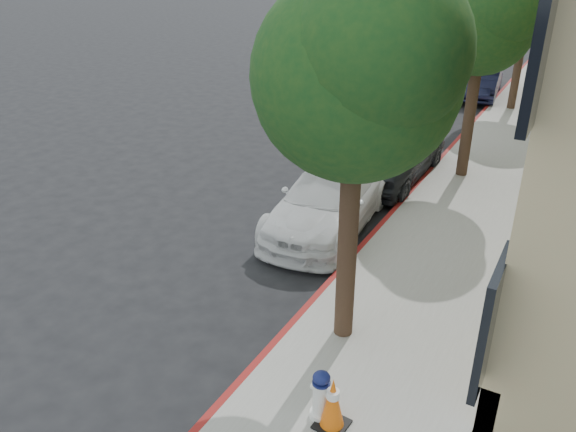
% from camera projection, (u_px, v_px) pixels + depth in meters
% --- Properties ---
extents(ground, '(120.00, 120.00, 0.00)m').
position_uv_depth(ground, '(256.00, 246.00, 12.01)').
color(ground, black).
rests_on(ground, ground).
extents(sidewalk, '(3.20, 50.00, 0.15)m').
position_uv_depth(sidewalk, '(512.00, 141.00, 18.29)').
color(sidewalk, gray).
rests_on(sidewalk, ground).
extents(curb_strip, '(0.12, 50.00, 0.15)m').
position_uv_depth(curb_strip, '(464.00, 134.00, 18.96)').
color(curb_strip, maroon).
rests_on(curb_strip, ground).
extents(tree_near, '(2.92, 2.82, 5.62)m').
position_uv_depth(tree_near, '(358.00, 76.00, 7.29)').
color(tree_near, black).
rests_on(tree_near, sidewalk).
extents(tree_mid, '(2.77, 2.64, 5.43)m').
position_uv_depth(tree_mid, '(484.00, 21.00, 13.65)').
color(tree_mid, black).
rests_on(tree_mid, sidewalk).
extents(police_car, '(2.29, 4.83, 1.51)m').
position_uv_depth(police_car, '(329.00, 198.00, 12.59)').
color(police_car, white).
rests_on(police_car, ground).
extents(parked_car_mid, '(1.92, 4.68, 1.59)m').
position_uv_depth(parked_car_mid, '(394.00, 151.00, 15.21)').
color(parked_car_mid, black).
rests_on(parked_car_mid, ground).
extents(parked_car_far, '(2.18, 4.98, 1.59)m').
position_uv_depth(parked_car_far, '(479.00, 77.00, 23.76)').
color(parked_car_far, black).
rests_on(parked_car_far, ground).
extents(fire_hydrant, '(0.32, 0.29, 0.75)m').
position_uv_depth(fire_hydrant, '(321.00, 396.00, 7.30)').
color(fire_hydrant, silver).
rests_on(fire_hydrant, sidewalk).
extents(traffic_cone, '(0.44, 0.44, 0.78)m').
position_uv_depth(traffic_cone, '(333.00, 403.00, 7.15)').
color(traffic_cone, black).
rests_on(traffic_cone, sidewalk).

